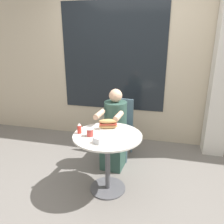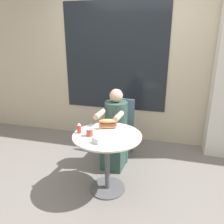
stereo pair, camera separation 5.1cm
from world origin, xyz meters
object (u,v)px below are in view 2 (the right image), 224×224
(cafe_table, at_px, (107,150))
(condiment_bottle, at_px, (79,128))
(seated_diner, at_px, (115,134))
(drink_cup, at_px, (90,132))
(diner_chair, at_px, (121,122))
(sandwich_on_plate, at_px, (108,125))

(cafe_table, bearing_deg, condiment_bottle, -173.94)
(seated_diner, relative_size, condiment_bottle, 9.13)
(drink_cup, bearing_deg, diner_chair, 82.08)
(cafe_table, bearing_deg, sandwich_on_plate, 102.51)
(condiment_bottle, bearing_deg, sandwich_on_plate, 35.18)
(drink_cup, xyz_separation_m, condiment_bottle, (-0.14, 0.04, 0.01))
(cafe_table, xyz_separation_m, sandwich_on_plate, (-0.04, 0.16, 0.24))
(cafe_table, relative_size, seated_diner, 0.70)
(drink_cup, bearing_deg, cafe_table, 23.32)
(condiment_bottle, bearing_deg, drink_cup, -16.64)
(sandwich_on_plate, height_order, drink_cup, sandwich_on_plate)
(seated_diner, xyz_separation_m, condiment_bottle, (-0.27, -0.59, 0.29))
(diner_chair, distance_m, drink_cup, 1.02)
(cafe_table, distance_m, sandwich_on_plate, 0.29)
(drink_cup, bearing_deg, condiment_bottle, 163.36)
(sandwich_on_plate, bearing_deg, drink_cup, -120.18)
(cafe_table, xyz_separation_m, condiment_bottle, (-0.32, -0.03, 0.24))
(drink_cup, height_order, condiment_bottle, condiment_bottle)
(seated_diner, relative_size, drink_cup, 12.25)
(diner_chair, xyz_separation_m, sandwich_on_plate, (0.00, -0.74, 0.24))
(diner_chair, relative_size, seated_diner, 0.79)
(cafe_table, height_order, condiment_bottle, condiment_bottle)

